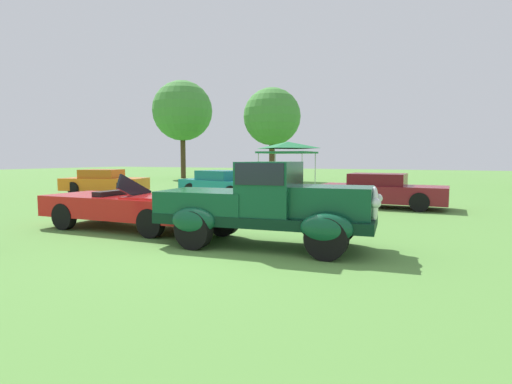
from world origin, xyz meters
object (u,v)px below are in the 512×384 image
show_car_teal (222,184)px  canopy_tent_left_field (288,147)px  show_car_burgundy (381,191)px  neighbor_convertible (131,206)px  feature_pickup_truck (266,204)px  show_car_orange (104,182)px

show_car_teal → canopy_tent_left_field: canopy_tent_left_field is taller
show_car_burgundy → canopy_tent_left_field: (-5.88, 6.32, 1.82)m
neighbor_convertible → show_car_burgundy: neighbor_convertible is taller
neighbor_convertible → feature_pickup_truck: bearing=-6.8°
neighbor_convertible → canopy_tent_left_field: 13.67m
show_car_teal → show_car_burgundy: 7.04m
feature_pickup_truck → neighbor_convertible: size_ratio=1.03×
neighbor_convertible → show_car_teal: size_ratio=0.95×
feature_pickup_truck → neighbor_convertible: bearing=173.2°
show_car_orange → canopy_tent_left_field: bearing=41.1°
feature_pickup_truck → show_car_orange: bearing=147.6°
show_car_orange → canopy_tent_left_field: canopy_tent_left_field is taller
feature_pickup_truck → show_car_burgundy: 7.78m
show_car_burgundy → neighbor_convertible: bearing=-125.6°
neighbor_convertible → show_car_burgundy: 8.87m
show_car_teal → show_car_orange: bearing=-172.3°
show_car_teal → show_car_burgundy: same height
show_car_burgundy → canopy_tent_left_field: 8.82m
feature_pickup_truck → show_car_burgundy: (1.27, 7.67, -0.27)m
feature_pickup_truck → show_car_burgundy: feature_pickup_truck is taller
neighbor_convertible → canopy_tent_left_field: bearing=93.0°
show_car_orange → show_car_teal: (6.23, 0.84, 0.00)m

